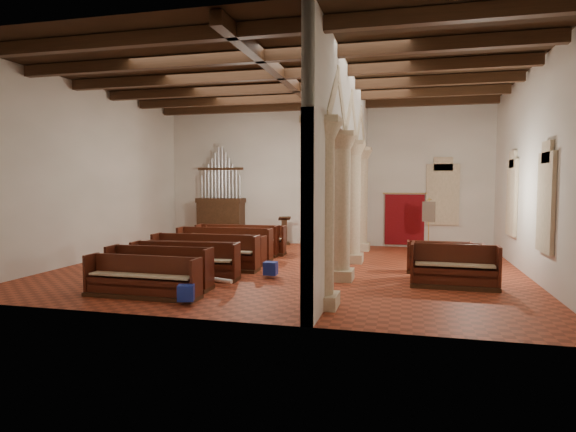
% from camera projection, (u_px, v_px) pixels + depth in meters
% --- Properties ---
extents(floor, '(14.00, 14.00, 0.00)m').
position_uv_depth(floor, '(289.00, 268.00, 15.22)').
color(floor, '#9D3C22').
rests_on(floor, ground).
extents(ceiling, '(14.00, 14.00, 0.00)m').
position_uv_depth(ceiling, '(289.00, 75.00, 14.80)').
color(ceiling, '#311F10').
rests_on(ceiling, wall_back).
extents(wall_back, '(14.00, 0.02, 6.00)m').
position_uv_depth(wall_back, '(322.00, 175.00, 20.82)').
color(wall_back, white).
rests_on(wall_back, floor).
extents(wall_front, '(14.00, 0.02, 6.00)m').
position_uv_depth(wall_front, '(215.00, 167.00, 9.20)').
color(wall_front, white).
rests_on(wall_front, floor).
extents(wall_left, '(0.02, 12.00, 6.00)m').
position_uv_depth(wall_left, '(94.00, 174.00, 16.68)').
color(wall_left, white).
rests_on(wall_left, floor).
extents(wall_right, '(0.02, 12.00, 6.00)m').
position_uv_depth(wall_right, '(534.00, 172.00, 13.33)').
color(wall_right, white).
rests_on(wall_right, floor).
extents(ceiling_beams, '(13.80, 11.80, 0.30)m').
position_uv_depth(ceiling_beams, '(289.00, 81.00, 14.81)').
color(ceiling_beams, '#402414').
rests_on(ceiling_beams, wall_back).
extents(arcade, '(0.90, 11.90, 6.00)m').
position_uv_depth(arcade, '(347.00, 154.00, 14.54)').
color(arcade, beige).
rests_on(arcade, floor).
extents(window_right_a, '(0.03, 1.00, 2.20)m').
position_uv_depth(window_right_a, '(548.00, 203.00, 11.94)').
color(window_right_a, '#2D6649').
rests_on(window_right_a, wall_right).
extents(window_right_b, '(0.03, 1.00, 2.20)m').
position_uv_depth(window_right_b, '(513.00, 198.00, 15.81)').
color(window_right_b, '#2D6649').
rests_on(window_right_b, wall_right).
extents(window_back, '(1.00, 0.03, 2.20)m').
position_uv_depth(window_back, '(443.00, 195.00, 19.66)').
color(window_back, '#2D6649').
rests_on(window_back, wall_back).
extents(pipe_organ, '(2.10, 0.85, 4.40)m').
position_uv_depth(pipe_organ, '(221.00, 212.00, 21.52)').
color(pipe_organ, '#402414').
rests_on(pipe_organ, floor).
extents(lectern, '(0.61, 0.65, 1.24)m').
position_uv_depth(lectern, '(284.00, 233.00, 20.87)').
color(lectern, '#3B2A12').
rests_on(lectern, floor).
extents(dossal_curtain, '(1.80, 0.07, 2.17)m').
position_uv_depth(dossal_curtain, '(404.00, 219.00, 20.03)').
color(dossal_curtain, maroon).
rests_on(dossal_curtain, floor).
extents(processional_banner, '(0.47, 0.60, 2.14)m').
position_uv_depth(processional_banner, '(428.00, 234.00, 18.06)').
color(processional_banner, '#402414').
rests_on(processional_banner, floor).
extents(hymnal_box_a, '(0.42, 0.37, 0.35)m').
position_uv_depth(hymnal_box_a, '(186.00, 293.00, 10.57)').
color(hymnal_box_a, navy).
rests_on(hymnal_box_a, floor).
extents(hymnal_box_b, '(0.37, 0.30, 0.37)m').
position_uv_depth(hymnal_box_b, '(271.00, 268.00, 13.53)').
color(hymnal_box_b, navy).
rests_on(hymnal_box_b, floor).
extents(hymnal_box_c, '(0.36, 0.33, 0.30)m').
position_uv_depth(hymnal_box_c, '(271.00, 267.00, 13.87)').
color(hymnal_box_c, navy).
rests_on(hymnal_box_c, floor).
extents(tube_heater_a, '(1.06, 0.19, 0.11)m').
position_uv_depth(tube_heater_a, '(110.00, 288.00, 11.59)').
color(tube_heater_a, silver).
rests_on(tube_heater_a, floor).
extents(tube_heater_b, '(1.09, 0.49, 0.11)m').
position_uv_depth(tube_heater_b, '(215.00, 279.00, 12.62)').
color(tube_heater_b, white).
rests_on(tube_heater_b, floor).
extents(nave_pew_0, '(2.86, 0.70, 0.97)m').
position_uv_depth(nave_pew_0, '(142.00, 284.00, 11.31)').
color(nave_pew_0, '#402414').
rests_on(nave_pew_0, floor).
extents(nave_pew_1, '(2.76, 0.78, 1.07)m').
position_uv_depth(nave_pew_1, '(159.00, 275.00, 12.23)').
color(nave_pew_1, '#402414').
rests_on(nave_pew_1, floor).
extents(nave_pew_2, '(3.09, 0.88, 1.03)m').
position_uv_depth(nave_pew_2, '(185.00, 267.00, 13.42)').
color(nave_pew_2, '#402414').
rests_on(nave_pew_2, floor).
extents(nave_pew_3, '(2.85, 0.79, 0.98)m').
position_uv_depth(nave_pew_3, '(191.00, 264.00, 14.00)').
color(nave_pew_3, '#402414').
rests_on(nave_pew_3, floor).
extents(nave_pew_4, '(3.38, 0.82, 1.09)m').
position_uv_depth(nave_pew_4, '(205.00, 258.00, 14.84)').
color(nave_pew_4, '#402414').
rests_on(nave_pew_4, floor).
extents(nave_pew_5, '(2.73, 0.79, 0.96)m').
position_uv_depth(nave_pew_5, '(226.00, 254.00, 15.95)').
color(nave_pew_5, '#402414').
rests_on(nave_pew_5, floor).
extents(nave_pew_6, '(3.37, 0.86, 1.12)m').
position_uv_depth(nave_pew_6, '(225.00, 249.00, 16.76)').
color(nave_pew_6, '#402414').
rests_on(nave_pew_6, floor).
extents(nave_pew_7, '(3.10, 0.86, 1.13)m').
position_uv_depth(nave_pew_7, '(237.00, 246.00, 17.74)').
color(nave_pew_7, '#402414').
rests_on(nave_pew_7, floor).
extents(nave_pew_8, '(3.06, 0.92, 1.09)m').
position_uv_depth(nave_pew_8, '(246.00, 245.00, 18.13)').
color(nave_pew_8, '#402414').
rests_on(nave_pew_8, floor).
extents(aisle_pew_0, '(2.19, 0.82, 1.11)m').
position_uv_depth(aisle_pew_0, '(454.00, 273.00, 12.34)').
color(aisle_pew_0, '#402414').
rests_on(aisle_pew_0, floor).
extents(aisle_pew_1, '(1.93, 0.80, 1.04)m').
position_uv_depth(aisle_pew_1, '(447.00, 268.00, 13.21)').
color(aisle_pew_1, '#402414').
rests_on(aisle_pew_1, floor).
extents(aisle_pew_2, '(1.86, 0.64, 0.95)m').
position_uv_depth(aisle_pew_2, '(439.00, 263.00, 14.29)').
color(aisle_pew_2, '#402414').
rests_on(aisle_pew_2, floor).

